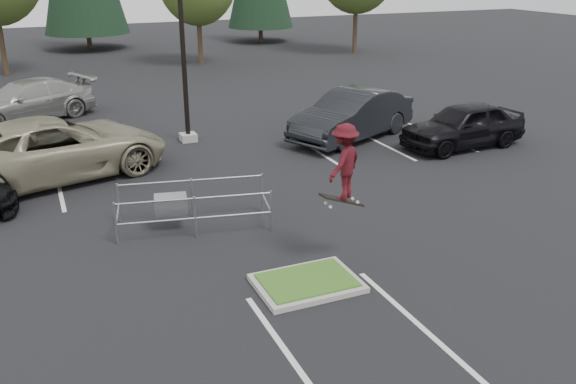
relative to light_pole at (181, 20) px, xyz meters
name	(u,v)px	position (x,y,z in m)	size (l,w,h in m)	color
ground	(307,286)	(-0.50, -12.00, -4.56)	(120.00, 120.00, 0.00)	black
grass_median	(307,283)	(-0.50, -12.00, -4.48)	(2.20, 1.60, 0.16)	#9F9E94
stall_lines	(179,200)	(-1.85, -5.98, -4.56)	(22.62, 17.60, 0.01)	silver
light_pole	(181,20)	(0.00, 0.00, 0.00)	(0.70, 0.60, 10.12)	#9F9E94
cart_corral	(176,204)	(-2.35, -7.91, -3.86)	(4.11, 2.14, 1.11)	#999CA1
skateboarder	(343,162)	(0.70, -11.23, -2.13)	(1.28, 1.16, 1.99)	black
car_l_tan	(53,149)	(-5.00, -2.55, -3.57)	(3.28, 7.11, 1.98)	gray
car_r_charc	(352,115)	(6.00, -2.16, -3.62)	(1.99, 5.71, 1.88)	black
car_r_black	(464,125)	(9.27, -4.82, -3.72)	(1.97, 4.90, 1.67)	black
car_far_silver	(29,101)	(-5.50, 6.00, -3.70)	(2.40, 5.91, 1.72)	#979793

